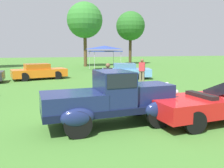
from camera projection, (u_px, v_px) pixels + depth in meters
ground_plane at (117, 119)px, 7.86m from camera, size 120.00×120.00×0.00m
feature_pickup_truck at (111, 98)px, 7.16m from camera, size 4.30×2.03×1.70m
neighbor_convertible at (213, 103)px, 7.68m from camera, size 4.48×2.14×1.40m
show_car_orange at (39, 72)px, 18.12m from camera, size 4.36×2.55×1.22m
show_car_skyblue at (126, 71)px, 18.50m from camera, size 4.14×2.57×1.22m
spectator_near_truck at (108, 79)px, 11.21m from camera, size 0.43×0.46×1.69m
spectator_far_side at (142, 70)px, 15.77m from camera, size 0.47×0.42×1.69m
canopy_tent_left_field at (105, 48)px, 25.76m from camera, size 3.23×3.23×2.71m
treeline_mid_left at (85, 20)px, 30.46m from camera, size 4.69×4.69×8.45m
treeline_center at (130, 26)px, 35.43m from camera, size 4.41×4.41×8.03m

